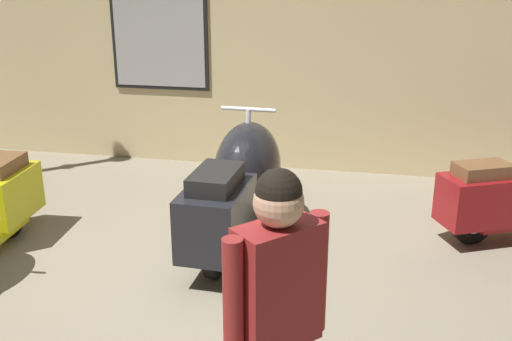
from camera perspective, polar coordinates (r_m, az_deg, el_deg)
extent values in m
plane|color=gray|center=(4.48, -7.75, -12.30)|extent=(60.00, 60.00, 0.00)
cube|color=#CCB784|center=(7.00, 0.54, 14.69)|extent=(18.00, 0.20, 3.57)
cube|color=black|center=(7.24, -9.24, 12.63)|extent=(1.18, 0.03, 1.27)
cube|color=#9E9E9E|center=(7.22, -9.29, 12.61)|extent=(1.10, 0.01, 1.19)
cylinder|color=black|center=(5.77, -22.48, -4.01)|extent=(0.11, 0.40, 0.39)
cylinder|color=silver|center=(5.77, -22.48, -4.01)|extent=(0.11, 0.18, 0.18)
cube|color=gold|center=(5.67, -22.95, -2.15)|extent=(0.44, 0.69, 0.43)
cube|color=brown|center=(5.58, -23.31, 0.48)|extent=(0.31, 0.49, 0.12)
cylinder|color=black|center=(5.62, -0.63, -2.76)|extent=(0.11, 0.45, 0.45)
cylinder|color=silver|center=(5.62, -0.63, -2.76)|extent=(0.12, 0.21, 0.20)
cylinder|color=black|center=(4.68, -3.88, -7.50)|extent=(0.11, 0.45, 0.45)
cylinder|color=silver|center=(4.68, -3.88, -7.50)|extent=(0.12, 0.21, 0.20)
cube|color=black|center=(5.16, -2.10, -5.14)|extent=(0.44, 1.09, 0.06)
ellipsoid|color=black|center=(5.46, -0.79, 0.16)|extent=(0.62, 0.97, 0.86)
cube|color=black|center=(4.62, -3.78, -4.50)|extent=(0.48, 0.78, 0.50)
cube|color=black|center=(4.50, -3.87, -0.81)|extent=(0.34, 0.55, 0.14)
sphere|color=silver|center=(5.68, 0.00, 3.42)|extent=(0.17, 0.17, 0.17)
cylinder|color=silver|center=(5.38, -0.72, 4.25)|extent=(0.05, 0.05, 0.32)
cylinder|color=silver|center=(5.34, -0.72, 5.89)|extent=(0.50, 0.05, 0.04)
cube|color=silver|center=(5.55, -3.66, -0.16)|extent=(0.04, 0.76, 0.03)
cylinder|color=black|center=(5.54, 20.00, -4.71)|extent=(0.38, 0.23, 0.39)
cylinder|color=silver|center=(5.54, 20.00, -4.71)|extent=(0.20, 0.16, 0.17)
cube|color=maroon|center=(5.48, 20.58, -2.63)|extent=(0.76, 0.63, 0.42)
cube|color=brown|center=(5.39, 20.91, 0.04)|extent=(0.53, 0.44, 0.12)
cube|color=maroon|center=(2.54, 2.07, -10.90)|extent=(0.38, 0.39, 0.55)
cylinder|color=maroon|center=(2.67, 5.92, -9.65)|extent=(0.09, 0.09, 0.57)
cylinder|color=maroon|center=(2.43, -2.20, -12.60)|extent=(0.09, 0.09, 0.57)
sphere|color=tan|center=(2.38, 2.18, -3.09)|extent=(0.21, 0.21, 0.21)
sphere|color=black|center=(2.36, 2.19, -2.03)|extent=(0.19, 0.19, 0.19)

